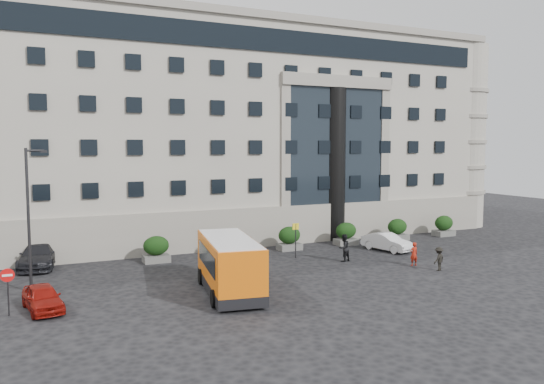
{
  "coord_description": "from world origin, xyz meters",
  "views": [
    {
      "loc": [
        -11.92,
        -28.68,
        8.11
      ],
      "look_at": [
        2.98,
        3.63,
        5.0
      ],
      "focal_mm": 35.0,
      "sensor_mm": 36.0,
      "label": 1
    }
  ],
  "objects": [
    {
      "name": "ground",
      "position": [
        0.0,
        0.0,
        0.0
      ],
      "size": [
        120.0,
        120.0,
        0.0
      ],
      "primitive_type": "plane",
      "color": "black",
      "rests_on": "ground"
    },
    {
      "name": "civic_building",
      "position": [
        6.0,
        22.0,
        9.0
      ],
      "size": [
        44.0,
        24.0,
        18.0
      ],
      "primitive_type": "cube",
      "color": "gray",
      "rests_on": "ground"
    },
    {
      "name": "entrance_column",
      "position": [
        12.0,
        10.3,
        6.5
      ],
      "size": [
        1.8,
        1.8,
        13.0
      ],
      "primitive_type": "cylinder",
      "color": "black",
      "rests_on": "ground"
    },
    {
      "name": "hedge_a",
      "position": [
        -4.0,
        7.8,
        0.93
      ],
      "size": [
        1.8,
        1.26,
        1.84
      ],
      "color": "#565654",
      "rests_on": "ground"
    },
    {
      "name": "hedge_b",
      "position": [
        1.2,
        7.8,
        0.93
      ],
      "size": [
        1.8,
        1.26,
        1.84
      ],
      "color": "#565654",
      "rests_on": "ground"
    },
    {
      "name": "hedge_c",
      "position": [
        6.4,
        7.8,
        0.93
      ],
      "size": [
        1.8,
        1.26,
        1.84
      ],
      "color": "#565654",
      "rests_on": "ground"
    },
    {
      "name": "hedge_d",
      "position": [
        11.6,
        7.8,
        0.93
      ],
      "size": [
        1.8,
        1.26,
        1.84
      ],
      "color": "#565654",
      "rests_on": "ground"
    },
    {
      "name": "hedge_e",
      "position": [
        16.8,
        7.8,
        0.93
      ],
      "size": [
        1.8,
        1.26,
        1.84
      ],
      "color": "#565654",
      "rests_on": "ground"
    },
    {
      "name": "hedge_f",
      "position": [
        22.0,
        7.8,
        0.93
      ],
      "size": [
        1.8,
        1.26,
        1.84
      ],
      "color": "#565654",
      "rests_on": "ground"
    },
    {
      "name": "street_lamp",
      "position": [
        -11.94,
        3.0,
        4.37
      ],
      "size": [
        1.16,
        0.18,
        8.0
      ],
      "color": "#262628",
      "rests_on": "ground"
    },
    {
      "name": "bus_stop_sign",
      "position": [
        5.5,
        5.0,
        1.73
      ],
      "size": [
        0.5,
        0.08,
        2.52
      ],
      "color": "#262628",
      "rests_on": "ground"
    },
    {
      "name": "no_entry_sign",
      "position": [
        -13.0,
        -1.04,
        1.65
      ],
      "size": [
        0.64,
        0.16,
        2.32
      ],
      "color": "#262628",
      "rests_on": "ground"
    },
    {
      "name": "minibus",
      "position": [
        -2.05,
        -1.7,
        1.69
      ],
      "size": [
        3.68,
        7.64,
        3.06
      ],
      "rotation": [
        0.0,
        0.0,
        -0.16
      ],
      "color": "#E3620A",
      "rests_on": "ground"
    },
    {
      "name": "parked_car_a",
      "position": [
        -11.5,
        -0.76,
        0.64
      ],
      "size": [
        2.14,
        3.99,
        1.29
      ],
      "primitive_type": "imported",
      "rotation": [
        0.0,
        0.0,
        0.17
      ],
      "color": "maroon",
      "rests_on": "ground"
    },
    {
      "name": "parked_car_c",
      "position": [
        -11.5,
        9.61,
        0.78
      ],
      "size": [
        2.98,
        5.64,
        1.56
      ],
      "primitive_type": "imported",
      "rotation": [
        0.0,
        0.0,
        -0.15
      ],
      "color": "black",
      "rests_on": "ground"
    },
    {
      "name": "parked_car_d",
      "position": [
        -11.5,
        15.57,
        0.68
      ],
      "size": [
        2.44,
        5.0,
        1.37
      ],
      "primitive_type": "imported",
      "rotation": [
        0.0,
        0.0,
        0.03
      ],
      "color": "black",
      "rests_on": "ground"
    },
    {
      "name": "white_taxi",
      "position": [
        13.14,
        4.38,
        0.68
      ],
      "size": [
        2.46,
        4.35,
        1.36
      ],
      "primitive_type": "imported",
      "rotation": [
        0.0,
        0.0,
        0.26
      ],
      "color": "silver",
      "rests_on": "ground"
    },
    {
      "name": "pedestrian_a",
      "position": [
        11.63,
        -0.6,
        0.8
      ],
      "size": [
        0.6,
        0.42,
        1.6
      ],
      "primitive_type": "imported",
      "rotation": [
        0.0,
        0.0,
        3.08
      ],
      "color": "#9D1E0F",
      "rests_on": "ground"
    },
    {
      "name": "pedestrian_b",
      "position": [
        8.04,
        2.51,
        0.96
      ],
      "size": [
        1.1,
        0.95,
        1.93
      ],
      "primitive_type": "imported",
      "rotation": [
        0.0,
        0.0,
        3.41
      ],
      "color": "black",
      "rests_on": "ground"
    },
    {
      "name": "pedestrian_c",
      "position": [
        12.14,
        -2.44,
        0.78
      ],
      "size": [
        1.14,
        0.89,
        1.56
      ],
      "primitive_type": "imported",
      "rotation": [
        0.0,
        0.0,
        3.49
      ],
      "color": "black",
      "rests_on": "ground"
    }
  ]
}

